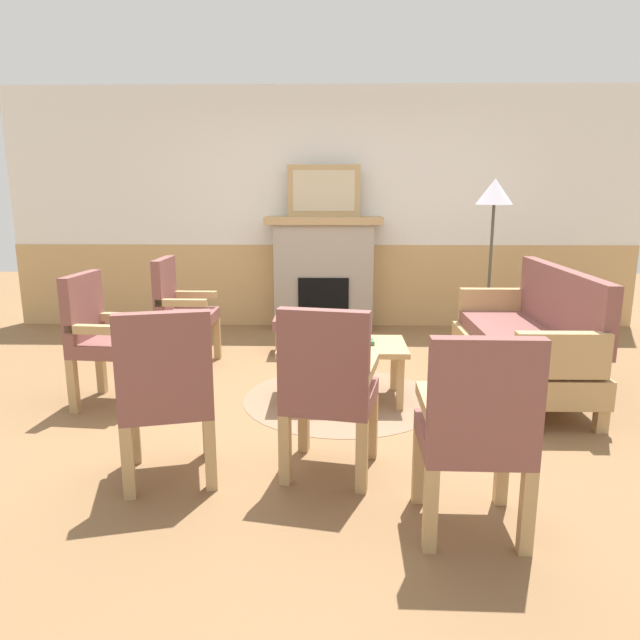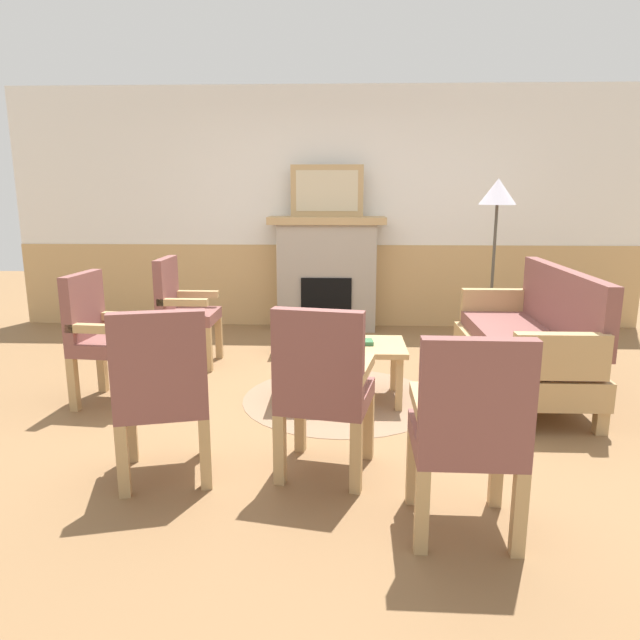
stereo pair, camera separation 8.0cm
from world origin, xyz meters
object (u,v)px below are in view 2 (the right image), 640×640
at_px(armchair_front_left, 323,385).
at_px(book_on_table, 358,342).
at_px(footstool, 297,325).
at_px(armchair_by_window_left, 182,307).
at_px(framed_picture, 327,191).
at_px(armchair_corner_left, 162,387).
at_px(couch, 527,342).
at_px(floor_lamp_by_couch, 497,202).
at_px(armchair_front_center, 469,427).
at_px(armchair_near_fireplace, 102,333).
at_px(fireplace, 327,273).
at_px(coffee_table, 341,351).

bearing_deg(armchair_front_left, book_on_table, 79.86).
xyz_separation_m(footstool, armchair_by_window_left, (-1.01, -0.42, 0.25)).
relative_size(framed_picture, armchair_corner_left, 0.82).
relative_size(framed_picture, armchair_by_window_left, 0.82).
relative_size(couch, armchair_corner_left, 1.84).
height_order(book_on_table, armchair_corner_left, armchair_corner_left).
bearing_deg(armchair_front_left, couch, 43.74).
bearing_deg(armchair_corner_left, framed_picture, 77.82).
height_order(framed_picture, armchair_by_window_left, framed_picture).
height_order(armchair_front_left, floor_lamp_by_couch, floor_lamp_by_couch).
xyz_separation_m(framed_picture, armchair_front_center, (0.75, -4.11, -1.02)).
distance_m(armchair_near_fireplace, armchair_front_center, 2.88).
xyz_separation_m(fireplace, armchair_corner_left, (-0.78, -3.63, -0.11)).
height_order(couch, coffee_table, couch).
distance_m(book_on_table, armchair_by_window_left, 1.80).
relative_size(armchair_near_fireplace, armchair_corner_left, 1.00).
bearing_deg(armchair_near_fireplace, footstool, 46.55).
distance_m(fireplace, armchair_front_center, 4.18).
bearing_deg(coffee_table, footstool, 108.79).
bearing_deg(armchair_corner_left, armchair_near_fireplace, 124.33).
height_order(coffee_table, armchair_corner_left, armchair_corner_left).
distance_m(armchair_near_fireplace, armchair_front_left, 2.02).
relative_size(fireplace, armchair_front_center, 1.33).
bearing_deg(couch, fireplace, 128.40).
relative_size(framed_picture, coffee_table, 0.83).
bearing_deg(framed_picture, book_on_table, -82.69).
height_order(footstool, floor_lamp_by_couch, floor_lamp_by_couch).
distance_m(coffee_table, armchair_front_center, 1.89).
xyz_separation_m(framed_picture, couch, (1.64, -2.06, -1.16)).
xyz_separation_m(framed_picture, armchair_near_fireplace, (-1.60, -2.44, -1.02)).
bearing_deg(armchair_front_center, coffee_table, 107.73).
xyz_separation_m(armchair_front_center, armchair_corner_left, (-1.53, 0.48, 0.00)).
xyz_separation_m(book_on_table, floor_lamp_by_couch, (1.39, 1.64, 1.00)).
height_order(footstool, armchair_front_center, armchair_front_center).
relative_size(couch, armchair_front_center, 1.84).
bearing_deg(coffee_table, armchair_front_left, -94.42).
xyz_separation_m(fireplace, armchair_front_center, (0.75, -4.11, -0.11)).
bearing_deg(armchair_corner_left, armchair_front_left, 5.26).
relative_size(footstool, armchair_front_center, 0.41).
bearing_deg(couch, armchair_corner_left, -147.02).
bearing_deg(armchair_corner_left, armchair_front_center, -17.35).
bearing_deg(framed_picture, armchair_front_center, -79.72).
bearing_deg(fireplace, armchair_near_fireplace, -123.31).
bearing_deg(floor_lamp_by_couch, couch, -92.10).
xyz_separation_m(armchair_front_left, armchair_front_center, (0.67, -0.56, 0.00)).
distance_m(framed_picture, book_on_table, 2.59).
bearing_deg(footstool, armchair_near_fireplace, -133.45).
xyz_separation_m(coffee_table, armchair_near_fireplace, (-1.77, -0.12, 0.15)).
xyz_separation_m(couch, armchair_front_center, (-0.89, -2.05, 0.14)).
relative_size(fireplace, couch, 0.72).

